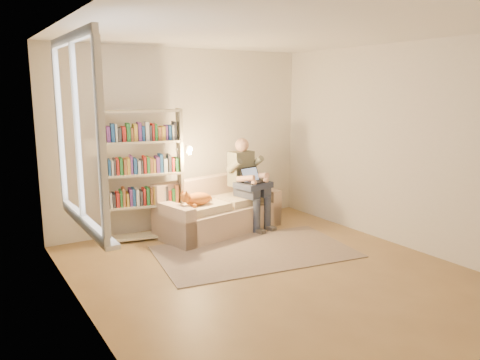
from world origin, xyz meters
TOP-DOWN VIEW (x-y plane):
  - floor at (0.00, 0.00)m, footprint 4.50×4.50m
  - ceiling at (0.00, 0.00)m, footprint 4.00×4.50m
  - wall_left at (-2.00, 0.00)m, footprint 0.02×4.50m
  - wall_right at (2.00, 0.00)m, footprint 0.02×4.50m
  - wall_back at (0.00, 2.25)m, footprint 4.00×0.02m
  - wall_front at (0.00, -2.25)m, footprint 4.00×0.02m
  - window at (-1.95, 0.20)m, footprint 0.12×1.52m
  - sofa at (0.27, 1.71)m, footprint 1.90×1.12m
  - person at (0.74, 1.65)m, footprint 0.47×0.64m
  - cat at (-0.13, 1.51)m, footprint 0.57×0.28m
  - blanket at (0.73, 1.52)m, footprint 0.53×0.46m
  - laptop at (0.73, 1.53)m, footprint 0.37×0.33m
  - bookshelf at (-0.75, 1.90)m, footprint 1.16×0.55m
  - rug at (0.22, 0.66)m, footprint 2.59×1.78m

SIDE VIEW (x-z plane):
  - floor at x=0.00m, z-range 0.00..0.00m
  - rug at x=0.22m, z-range 0.00..0.01m
  - sofa at x=0.27m, z-range -0.10..0.65m
  - cat at x=-0.13m, z-range 0.47..0.68m
  - blanket at x=0.73m, z-range 0.61..0.70m
  - person at x=0.74m, z-range 0.08..1.40m
  - laptop at x=0.73m, z-range 0.61..0.89m
  - bookshelf at x=-0.75m, z-range 0.09..1.86m
  - wall_left at x=-2.00m, z-range 0.00..2.60m
  - wall_right at x=2.00m, z-range 0.00..2.60m
  - wall_back at x=0.00m, z-range 0.00..2.60m
  - wall_front at x=0.00m, z-range 0.00..2.60m
  - window at x=-1.95m, z-range 0.53..2.22m
  - ceiling at x=0.00m, z-range 2.59..2.61m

